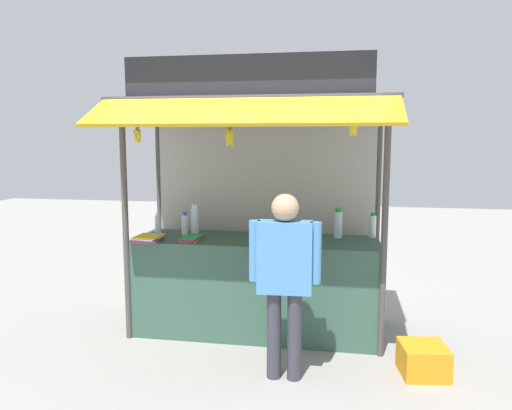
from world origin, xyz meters
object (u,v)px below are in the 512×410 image
at_px(water_bottle_rear_center, 158,225).
at_px(water_bottle_front_left, 338,224).
at_px(water_bottle_mid_left, 195,220).
at_px(banana_bunch_inner_right, 353,128).
at_px(banana_bunch_rightmost, 230,137).
at_px(water_bottle_far_right, 185,224).
at_px(magazine_stack_center, 191,238).
at_px(water_bottle_back_left, 372,226).
at_px(plastic_crate, 423,360).
at_px(banana_bunch_inner_left, 138,136).
at_px(magazine_stack_back_right, 148,238).
at_px(vendor_person, 285,269).

relative_size(water_bottle_rear_center, water_bottle_front_left, 0.76).
bearing_deg(water_bottle_mid_left, banana_bunch_inner_right, -20.78).
bearing_deg(banana_bunch_rightmost, banana_bunch_inner_right, -0.01).
bearing_deg(water_bottle_mid_left, water_bottle_far_right, -156.55).
distance_m(water_bottle_rear_center, magazine_stack_center, 0.46).
xyz_separation_m(banana_bunch_rightmost, banana_bunch_inner_right, (1.10, -0.00, 0.07)).
height_order(water_bottle_rear_center, magazine_stack_center, water_bottle_rear_center).
xyz_separation_m(water_bottle_mid_left, magazine_stack_center, (0.04, -0.29, -0.13)).
bearing_deg(water_bottle_back_left, plastic_crate, -67.78).
height_order(water_bottle_mid_left, banana_bunch_inner_left, banana_bunch_inner_left).
xyz_separation_m(water_bottle_front_left, banana_bunch_rightmost, (-0.98, -0.70, 0.89)).
distance_m(water_bottle_rear_center, plastic_crate, 2.88).
relative_size(water_bottle_front_left, plastic_crate, 0.82).
height_order(water_bottle_far_right, banana_bunch_inner_right, banana_bunch_inner_right).
xyz_separation_m(magazine_stack_back_right, banana_bunch_inner_left, (0.01, -0.19, 1.02)).
bearing_deg(water_bottle_far_right, magazine_stack_back_right, -124.35).
bearing_deg(banana_bunch_inner_left, banana_bunch_inner_right, -0.01).
xyz_separation_m(water_bottle_mid_left, vendor_person, (1.09, -1.10, -0.19)).
relative_size(vendor_person, plastic_crate, 4.15).
bearing_deg(water_bottle_rear_center, water_bottle_mid_left, 17.70).
xyz_separation_m(magazine_stack_center, banana_bunch_inner_left, (-0.40, -0.33, 1.02)).
height_order(water_bottle_mid_left, water_bottle_rear_center, water_bottle_mid_left).
bearing_deg(water_bottle_far_right, water_bottle_front_left, 4.39).
bearing_deg(water_bottle_far_right, banana_bunch_rightmost, -42.47).
bearing_deg(water_bottle_front_left, water_bottle_back_left, 8.69).
height_order(vendor_person, plastic_crate, vendor_person).
distance_m(water_bottle_mid_left, banana_bunch_inner_left, 1.14).
bearing_deg(magazine_stack_back_right, vendor_person, -24.88).
relative_size(magazine_stack_center, banana_bunch_inner_right, 1.34).
bearing_deg(magazine_stack_center, water_bottle_mid_left, 98.77).
xyz_separation_m(water_bottle_rear_center, vendor_person, (1.46, -0.98, -0.15)).
height_order(water_bottle_mid_left, water_bottle_front_left, water_bottle_mid_left).
bearing_deg(water_bottle_front_left, water_bottle_mid_left, -176.95).
relative_size(water_bottle_rear_center, banana_bunch_inner_left, 0.82).
height_order(water_bottle_back_left, vendor_person, vendor_person).
distance_m(magazine_stack_back_right, banana_bunch_rightmost, 1.35).
height_order(magazine_stack_center, banana_bunch_inner_right, banana_bunch_inner_right).
distance_m(banana_bunch_inner_left, vendor_person, 1.87).
bearing_deg(water_bottle_mid_left, water_bottle_front_left, 3.05).
bearing_deg(banana_bunch_inner_left, magazine_stack_center, 39.18).
height_order(water_bottle_mid_left, plastic_crate, water_bottle_mid_left).
relative_size(water_bottle_back_left, vendor_person, 0.17).
xyz_separation_m(water_bottle_front_left, plastic_crate, (0.75, -0.92, -1.00)).
distance_m(water_bottle_mid_left, water_bottle_front_left, 1.51).
xyz_separation_m(vendor_person, plastic_crate, (1.16, 0.26, -0.81)).
bearing_deg(banana_bunch_rightmost, water_bottle_back_left, 29.39).
xyz_separation_m(magazine_stack_back_right, magazine_stack_center, (0.40, 0.14, -0.01)).
distance_m(magazine_stack_back_right, banana_bunch_inner_left, 1.03).
bearing_deg(water_bottle_rear_center, banana_bunch_inner_right, -14.01).
bearing_deg(vendor_person, banana_bunch_rightmost, 137.15).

